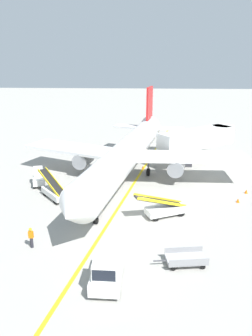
{
  "coord_description": "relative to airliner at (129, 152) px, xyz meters",
  "views": [
    {
      "loc": [
        0.62,
        -25.63,
        13.72
      ],
      "look_at": [
        -1.41,
        7.56,
        2.5
      ],
      "focal_mm": 33.73,
      "sensor_mm": 36.0,
      "label": 1
    }
  ],
  "objects": [
    {
      "name": "baggage_cart_empty_trailing",
      "position": [
        5.0,
        -17.39,
        -2.95
      ],
      "size": [
        3.83,
        1.94,
        0.94
      ],
      "color": "#A5A5A8",
      "rests_on": "ground"
    },
    {
      "name": "belt_loader_forward_hold",
      "position": [
        3.9,
        -9.94,
        -2.64
      ],
      "size": [
        5.07,
        3.21,
        2.59
      ],
      "color": "silver",
      "rests_on": "ground"
    },
    {
      "name": "baggage_tug_near_wing",
      "position": [
        -10.35,
        -2.95,
        -2.49
      ],
      "size": [
        1.99,
        2.69,
        2.1
      ],
      "color": "silver",
      "rests_on": "ground"
    },
    {
      "name": "jet_bridge",
      "position": [
        10.04,
        7.34,
        0.12
      ],
      "size": [
        11.64,
        9.8,
        4.85
      ],
      "color": "silver",
      "rests_on": "ground"
    },
    {
      "name": "airliner",
      "position": [
        0.0,
        0.0,
        0.0
      ],
      "size": [
        28.09,
        35.16,
        10.1
      ],
      "color": "white",
      "rests_on": "ground"
    },
    {
      "name": "taxi_line_yellow",
      "position": [
        -0.1,
        -6.09,
        -3.41
      ],
      "size": [
        15.53,
        78.59,
        0.01
      ],
      "primitive_type": "cube",
      "rotation": [
        0.0,
        0.0,
        -0.19
      ],
      "color": "yellow",
      "rests_on": "ground"
    },
    {
      "name": "ground_plane",
      "position": [
        1.3,
        -11.09,
        -3.42
      ],
      "size": [
        300.0,
        300.0,
        0.0
      ],
      "primitive_type": "plane",
      "color": "#9E9B93"
    },
    {
      "name": "safety_cone_tail_area",
      "position": [
        1.77,
        3.75,
        -3.2
      ],
      "size": [
        0.36,
        0.36,
        0.44
      ],
      "primitive_type": "cone",
      "color": "orange",
      "rests_on": "ground"
    },
    {
      "name": "baggage_cart_loaded",
      "position": [
        -3.4,
        -10.47,
        -2.95
      ],
      "size": [
        3.84,
        1.98,
        0.94
      ],
      "color": "#A5A5A8",
      "rests_on": "ground"
    },
    {
      "name": "safety_cone_nose_left",
      "position": [
        11.6,
        -6.48,
        -3.2
      ],
      "size": [
        0.36,
        0.36,
        0.44
      ],
      "primitive_type": "cone",
      "color": "orange",
      "rests_on": "ground"
    },
    {
      "name": "ground_crew_marshaller",
      "position": [
        -6.68,
        -15.9,
        -2.51
      ],
      "size": [
        0.36,
        0.24,
        1.7
      ],
      "color": "#26262D",
      "rests_on": "ground"
    },
    {
      "name": "pushback_tug",
      "position": [
        -0.35,
        -19.91,
        -2.42
      ],
      "size": [
        1.93,
        3.62,
        2.2
      ],
      "color": "silver",
      "rests_on": "ground"
    },
    {
      "name": "safety_cone_wingtip_right",
      "position": [
        13.16,
        -4.02,
        -3.2
      ],
      "size": [
        0.36,
        0.36,
        0.44
      ],
      "primitive_type": "cone",
      "color": "orange",
      "rests_on": "ground"
    },
    {
      "name": "safety_cone_nose_right",
      "position": [
        -2.72,
        -4.48,
        -3.2
      ],
      "size": [
        0.36,
        0.36,
        0.44
      ],
      "primitive_type": "cone",
      "color": "orange",
      "rests_on": "ground"
    },
    {
      "name": "belt_loader_aft_hold",
      "position": [
        -7.48,
        -6.5,
        -2.64
      ],
      "size": [
        4.23,
        4.59,
        2.59
      ],
      "color": "silver",
      "rests_on": "ground"
    }
  ]
}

